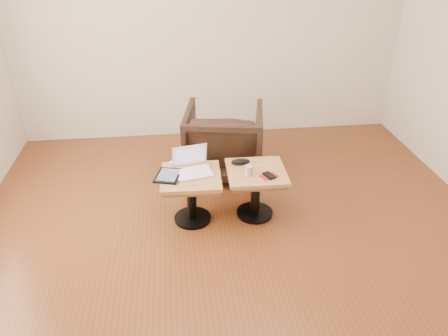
{
  "coord_description": "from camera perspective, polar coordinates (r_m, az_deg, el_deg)",
  "views": [
    {
      "loc": [
        -0.44,
        -2.78,
        2.29
      ],
      "look_at": [
        -0.06,
        0.4,
        0.5
      ],
      "focal_mm": 35.0,
      "sensor_mm": 36.0,
      "label": 1
    }
  ],
  "objects": [
    {
      "name": "armchair",
      "position": [
        4.47,
        -0.01,
        3.54
      ],
      "size": [
        0.89,
        0.91,
        0.72
      ],
      "primitive_type": "imported",
      "rotation": [
        0.0,
        0.0,
        2.96
      ],
      "color": "black",
      "rests_on": "ground"
    },
    {
      "name": "laptop",
      "position": [
        3.71,
        -4.17,
        0.12
      ],
      "size": [
        0.35,
        0.31,
        0.22
      ],
      "rotation": [
        0.0,
        0.0,
        0.21
      ],
      "color": "white",
      "rests_on": "side_table_left"
    },
    {
      "name": "charging_adapter",
      "position": [
        3.85,
        -6.77,
        0.63
      ],
      "size": [
        0.06,
        0.06,
        0.03
      ],
      "primitive_type": "cube",
      "rotation": [
        0.0,
        0.0,
        0.36
      ],
      "color": "white",
      "rests_on": "side_table_left"
    },
    {
      "name": "glasses_case",
      "position": [
        3.82,
        2.18,
        0.84
      ],
      "size": [
        0.17,
        0.08,
        0.05
      ],
      "primitive_type": "ellipsoid",
      "rotation": [
        0.0,
        0.0,
        -0.01
      ],
      "color": "black",
      "rests_on": "side_table_right"
    },
    {
      "name": "phone_on_sleeve",
      "position": [
        3.66,
        5.9,
        -1.02
      ],
      "size": [
        0.16,
        0.14,
        0.02
      ],
      "rotation": [
        0.0,
        0.0,
        0.4
      ],
      "color": "maroon",
      "rests_on": "side_table_right"
    },
    {
      "name": "striped_cup",
      "position": [
        3.65,
        3.25,
        -0.32
      ],
      "size": [
        0.07,
        0.07,
        0.09
      ],
      "primitive_type": "cylinder",
      "rotation": [
        0.0,
        0.0,
        0.01
      ],
      "color": "#C03171",
      "rests_on": "side_table_right"
    },
    {
      "name": "earbuds_tangle",
      "position": [
        3.81,
        4.85,
        0.31
      ],
      "size": [
        0.07,
        0.05,
        0.01
      ],
      "color": "white",
      "rests_on": "side_table_right"
    },
    {
      "name": "side_table_left",
      "position": [
        3.73,
        -4.29,
        -2.44
      ],
      "size": [
        0.52,
        0.52,
        0.45
      ],
      "rotation": [
        0.0,
        0.0,
        -0.04
      ],
      "color": "black",
      "rests_on": "ground"
    },
    {
      "name": "tablet",
      "position": [
        3.67,
        -7.3,
        -1.0
      ],
      "size": [
        0.26,
        0.29,
        0.02
      ],
      "rotation": [
        0.0,
        0.0,
        -0.26
      ],
      "color": "black",
      "rests_on": "side_table_left"
    },
    {
      "name": "room_shell",
      "position": [
        2.97,
        2.16,
        10.64
      ],
      "size": [
        4.52,
        4.52,
        2.71
      ],
      "color": "#5E2D1B",
      "rests_on": "ground"
    },
    {
      "name": "side_table_right",
      "position": [
        3.8,
        4.19,
        -1.81
      ],
      "size": [
        0.51,
        0.51,
        0.45
      ],
      "rotation": [
        0.0,
        0.0,
        -0.03
      ],
      "color": "black",
      "rests_on": "ground"
    }
  ]
}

